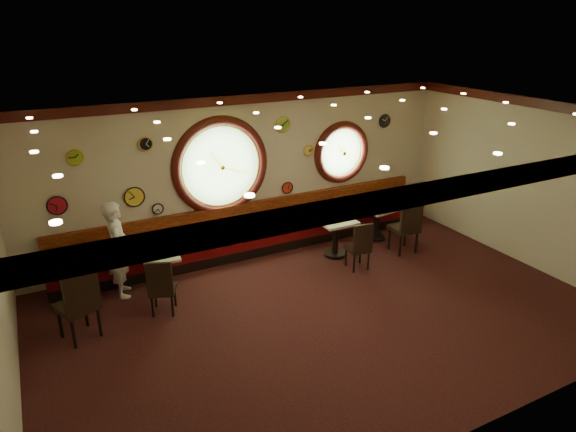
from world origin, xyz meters
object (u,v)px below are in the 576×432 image
object	(u,v)px
table_d	(377,219)
chair_a	(79,298)
condiment_b_bottle	(166,249)
chair_b	(161,284)
condiment_b_pepper	(161,252)
table_a	(64,278)
condiment_a_pepper	(65,257)
chair_d	(408,222)
condiment_c_pepper	(336,218)
table_b	(162,268)
condiment_a_salt	(51,260)
condiment_a_bottle	(65,254)
condiment_c_salt	(331,217)
condiment_b_salt	(156,250)
condiment_d_bottle	(379,203)
condiment_d_salt	(374,206)
waiter	(119,249)
condiment_d_pepper	(380,204)
condiment_c_bottle	(339,215)
chair_c	(360,243)

from	to	relation	value
table_d	chair_a	distance (m)	6.29
condiment_b_bottle	table_d	bearing A→B (deg)	0.59
chair_b	condiment_b_bottle	bearing A→B (deg)	92.47
condiment_b_pepper	condiment_b_bottle	size ratio (longest dim) A/B	0.59
table_a	condiment_a_pepper	distance (m)	0.38
chair_d	condiment_c_pepper	distance (m)	1.48
table_b	condiment_a_salt	world-z (taller)	condiment_a_salt
chair_d	condiment_b_bottle	bearing A→B (deg)	173.97
chair_a	condiment_b_bottle	world-z (taller)	chair_a
condiment_a_salt	condiment_a_bottle	size ratio (longest dim) A/B	0.50
chair_a	condiment_b_pepper	xyz separation A→B (m)	(1.46, 0.98, 0.01)
condiment_c_salt	condiment_b_salt	bearing A→B (deg)	175.85
chair_b	condiment_d_bottle	xyz separation A→B (m)	(5.05, 0.98, 0.24)
condiment_a_bottle	condiment_b_pepper	bearing A→B (deg)	-6.36
table_d	condiment_b_bottle	size ratio (longest dim) A/B	4.72
condiment_a_salt	condiment_d_bottle	distance (m)	6.55
condiment_d_salt	table_a	bearing A→B (deg)	179.37
table_a	condiment_a_salt	size ratio (longest dim) A/B	10.78
chair_a	condiment_c_salt	size ratio (longest dim) A/B	7.95
chair_d	chair_b	bearing A→B (deg)	-175.87
condiment_b_salt	condiment_c_pepper	xyz separation A→B (m)	(3.51, -0.34, 0.10)
table_b	condiment_d_salt	world-z (taller)	condiment_d_salt
chair_d	condiment_c_salt	distance (m)	1.57
table_d	condiment_d_salt	size ratio (longest dim) A/B	8.52
condiment_d_salt	condiment_c_pepper	size ratio (longest dim) A/B	0.78
table_d	condiment_b_pepper	world-z (taller)	condiment_b_pepper
table_b	condiment_d_salt	bearing A→B (deg)	1.17
table_b	condiment_d_bottle	xyz separation A→B (m)	(4.84, 0.16, 0.37)
chair_a	condiment_d_bottle	xyz separation A→B (m)	(6.29, 1.12, 0.08)
chair_a	waiter	size ratio (longest dim) A/B	0.45
table_d	condiment_a_salt	xyz separation A→B (m)	(-6.46, 0.08, 0.45)
table_b	condiment_a_bottle	xyz separation A→B (m)	(-1.51, 0.19, 0.52)
condiment_a_pepper	condiment_d_bottle	world-z (taller)	condiment_a_pepper
table_b	condiment_d_bottle	distance (m)	4.85
table_b	condiment_b_bottle	size ratio (longest dim) A/B	4.38
condiment_c_salt	condiment_d_pepper	distance (m)	1.44
table_b	condiment_a_bottle	size ratio (longest dim) A/B	3.82
condiment_a_pepper	condiment_c_pepper	bearing A→B (deg)	-4.62
condiment_a_pepper	chair_d	bearing A→B (deg)	-8.54
condiment_c_pepper	condiment_b_bottle	distance (m)	3.37
table_d	chair_a	xyz separation A→B (m)	(-6.20, -1.04, 0.26)
waiter	condiment_c_bottle	bearing A→B (deg)	-86.58
chair_d	condiment_c_bottle	bearing A→B (deg)	157.69
condiment_b_bottle	chair_c	bearing A→B (deg)	-16.22
chair_c	condiment_a_bottle	bearing A→B (deg)	172.43
chair_c	condiment_c_pepper	bearing A→B (deg)	102.46
condiment_d_salt	waiter	xyz separation A→B (m)	(-5.30, 0.08, 0.09)
condiment_d_bottle	chair_b	bearing A→B (deg)	-169.05
table_d	waiter	size ratio (longest dim) A/B	0.44
condiment_b_salt	table_d	bearing A→B (deg)	-0.21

